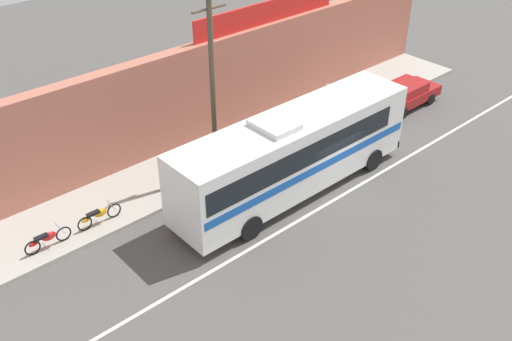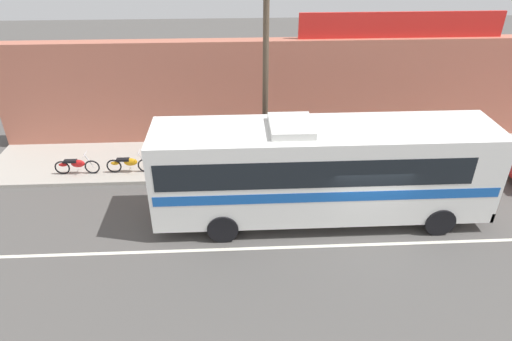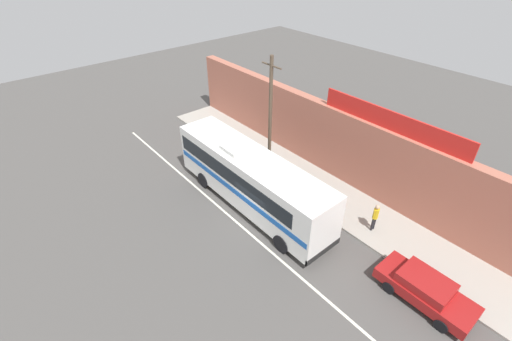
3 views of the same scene
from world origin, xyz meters
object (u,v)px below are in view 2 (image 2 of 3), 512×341
Objects in this scene: utility_pole at (266,76)px; motorcycle_black at (128,163)px; intercity_bus at (320,168)px; motorcycle_purple at (76,165)px; pedestrian_near_shop at (447,139)px.

motorcycle_black is at bearing 177.26° from utility_pole.
motorcycle_purple is at bearing 160.90° from intercity_bus.
motorcycle_black is 1.09× the size of pedestrian_near_shop.
utility_pole is 8.67m from motorcycle_purple.
motorcycle_black is at bearing 0.59° from motorcycle_purple.
motorcycle_black is at bearing 155.77° from intercity_bus.
intercity_bus is 6.06× the size of motorcycle_black.
utility_pole is 4.63× the size of pedestrian_near_shop.
motorcycle_purple is 1.05× the size of pedestrian_near_shop.
motorcycle_purple and motorcycle_black have the same top height.
motorcycle_purple is at bearing -178.39° from pedestrian_near_shop.
intercity_bus is 10.17m from motorcycle_purple.
utility_pole is 8.57m from pedestrian_near_shop.
pedestrian_near_shop is (13.60, 0.42, 0.60)m from motorcycle_black.
intercity_bus reaches higher than pedestrian_near_shop.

